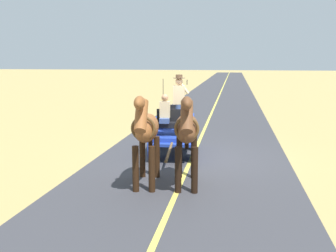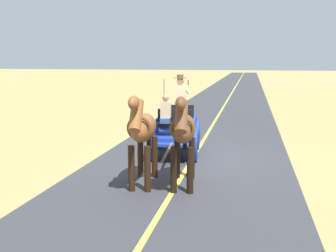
# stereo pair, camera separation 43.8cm
# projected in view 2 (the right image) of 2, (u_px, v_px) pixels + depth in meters

# --- Properties ---
(ground_plane) EXTENTS (200.00, 200.00, 0.00)m
(ground_plane) POSITION_uv_depth(u_px,v_px,m) (193.00, 158.00, 11.55)
(ground_plane) COLOR tan
(road_surface) EXTENTS (5.71, 160.00, 0.01)m
(road_surface) POSITION_uv_depth(u_px,v_px,m) (193.00, 157.00, 11.55)
(road_surface) COLOR #38383D
(road_surface) RESTS_ON ground
(road_centre_stripe) EXTENTS (0.12, 160.00, 0.00)m
(road_centre_stripe) POSITION_uv_depth(u_px,v_px,m) (193.00, 157.00, 11.55)
(road_centre_stripe) COLOR #DBCC4C
(road_centre_stripe) RESTS_ON road_surface
(horse_drawn_carriage) EXTENTS (1.62, 4.52, 2.50)m
(horse_drawn_carriage) POSITION_uv_depth(u_px,v_px,m) (176.00, 129.00, 11.78)
(horse_drawn_carriage) COLOR #1E3899
(horse_drawn_carriage) RESTS_ON ground
(horse_near_side) EXTENTS (0.74, 2.14, 2.21)m
(horse_near_side) POSITION_uv_depth(u_px,v_px,m) (183.00, 131.00, 8.68)
(horse_near_side) COLOR brown
(horse_near_side) RESTS_ON ground
(horse_off_side) EXTENTS (0.71, 2.14, 2.21)m
(horse_off_side) POSITION_uv_depth(u_px,v_px,m) (143.00, 130.00, 8.79)
(horse_off_side) COLOR brown
(horse_off_side) RESTS_ON ground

